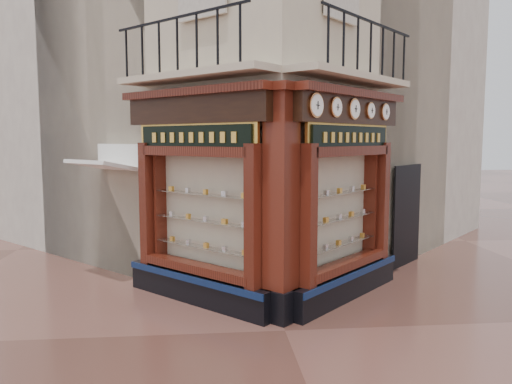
{
  "coord_description": "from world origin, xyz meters",
  "views": [
    {
      "loc": [
        -1.2,
        -7.66,
        3.07
      ],
      "look_at": [
        -0.28,
        2.0,
        2.04
      ],
      "focal_mm": 35.0,
      "sensor_mm": 36.0,
      "label": 1
    }
  ],
  "objects": [
    {
      "name": "clock_e",
      "position": [
        2.39,
        2.28,
        3.62
      ],
      "size": [
        0.28,
        0.28,
        0.34
      ],
      "rotation": [
        0.0,
        0.0,
        0.79
      ],
      "color": "#CF8045",
      "rests_on": "ground"
    },
    {
      "name": "clock_b",
      "position": [
        1.01,
        0.91,
        3.62
      ],
      "size": [
        0.29,
        0.29,
        0.36
      ],
      "rotation": [
        0.0,
        0.0,
        0.79
      ],
      "color": "#CF8045",
      "rests_on": "ground"
    },
    {
      "name": "signboard_right",
      "position": [
        1.46,
        1.51,
        3.1
      ],
      "size": [
        2.13,
        2.13,
        0.57
      ],
      "rotation": [
        0.0,
        0.0,
        0.79
      ],
      "color": "gold",
      "rests_on": "ground"
    },
    {
      "name": "neighbour_right",
      "position": [
        2.47,
        8.63,
        5.5
      ],
      "size": [
        11.31,
        11.31,
        11.0
      ],
      "primitive_type": "cube",
      "rotation": [
        0.0,
        0.0,
        0.79
      ],
      "color": "beige",
      "rests_on": "ground"
    },
    {
      "name": "clock_d",
      "position": [
        1.93,
        1.82,
        3.62
      ],
      "size": [
        0.26,
        0.26,
        0.32
      ],
      "rotation": [
        0.0,
        0.0,
        0.79
      ],
      "color": "#CF8045",
      "rests_on": "ground"
    },
    {
      "name": "corner_pilaster",
      "position": [
        0.0,
        0.5,
        1.95
      ],
      "size": [
        0.85,
        0.85,
        3.98
      ],
      "rotation": [
        0.0,
        0.0,
        0.79
      ],
      "color": "black",
      "rests_on": "ground"
    },
    {
      "name": "ground",
      "position": [
        0.0,
        0.0,
        0.0
      ],
      "size": [
        80.0,
        80.0,
        0.0
      ],
      "primitive_type": "plane",
      "color": "#522F26",
      "rests_on": "ground"
    },
    {
      "name": "balcony",
      "position": [
        0.0,
        1.49,
        4.22
      ],
      "size": [
        5.94,
        2.97,
        1.03
      ],
      "color": "#BAA991",
      "rests_on": "ground"
    },
    {
      "name": "shopfront_right",
      "position": [
        1.41,
        1.57,
        1.98
      ],
      "size": [
        2.86,
        2.86,
        3.98
      ],
      "rotation": [
        0.0,
        0.0,
        0.79
      ],
      "color": "black",
      "rests_on": "ground"
    },
    {
      "name": "shopfront_left",
      "position": [
        -1.41,
        1.57,
        1.98
      ],
      "size": [
        2.86,
        2.86,
        3.98
      ],
      "rotation": [
        0.0,
        0.0,
        2.36
      ],
      "color": "black",
      "rests_on": "ground"
    },
    {
      "name": "signboard_left",
      "position": [
        -1.46,
        1.51,
        3.1
      ],
      "size": [
        2.18,
        2.18,
        0.58
      ],
      "rotation": [
        0.0,
        0.0,
        2.36
      ],
      "color": "gold",
      "rests_on": "ground"
    },
    {
      "name": "neighbour_left",
      "position": [
        -2.47,
        8.63,
        5.5
      ],
      "size": [
        11.31,
        11.31,
        11.0
      ],
      "primitive_type": "cube",
      "rotation": [
        0.0,
        0.0,
        0.79
      ],
      "color": "beige",
      "rests_on": "ground"
    },
    {
      "name": "clock_a",
      "position": [
        0.56,
        0.46,
        3.62
      ],
      "size": [
        0.32,
        0.32,
        0.41
      ],
      "rotation": [
        0.0,
        0.0,
        0.79
      ],
      "color": "#CF8045",
      "rests_on": "ground"
    },
    {
      "name": "clock_c",
      "position": [
        1.47,
        1.37,
        3.62
      ],
      "size": [
        0.31,
        0.31,
        0.39
      ],
      "rotation": [
        0.0,
        0.0,
        0.79
      ],
      "color": "#CF8045",
      "rests_on": "ground"
    },
    {
      "name": "main_building",
      "position": [
        0.0,
        6.16,
        6.0
      ],
      "size": [
        11.31,
        11.31,
        12.0
      ],
      "primitive_type": "cube",
      "rotation": [
        0.0,
        0.0,
        0.79
      ],
      "color": "#BAA991",
      "rests_on": "ground"
    },
    {
      "name": "awning",
      "position": [
        -3.49,
        3.28,
        0.0
      ],
      "size": [
        1.7,
        1.7,
        0.25
      ],
      "primitive_type": null,
      "rotation": [
        0.2,
        0.0,
        2.36
      ],
      "color": "white",
      "rests_on": "ground"
    }
  ]
}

